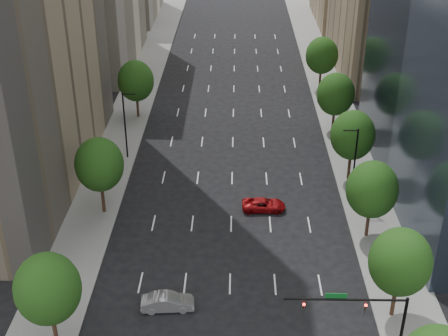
{
  "coord_description": "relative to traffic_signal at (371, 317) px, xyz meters",
  "views": [
    {
      "loc": [
        0.4,
        -4.92,
        36.49
      ],
      "look_at": [
        -0.72,
        47.75,
        8.0
      ],
      "focal_mm": 49.28,
      "sensor_mm": 36.0,
      "label": 1
    }
  ],
  "objects": [
    {
      "name": "tree_right_5",
      "position": [
        3.47,
        60.0,
        0.58
      ],
      "size": [
        5.2,
        5.2,
        8.75
      ],
      "color": "#382316",
      "rests_on": "ground"
    },
    {
      "name": "tree_left_1",
      "position": [
        -24.53,
        22.0,
        0.79
      ],
      "size": [
        5.2,
        5.2,
        8.97
      ],
      "color": "#382316",
      "rests_on": "ground"
    },
    {
      "name": "traffic_signal",
      "position": [
        0.0,
        0.0,
        0.0
      ],
      "size": [
        9.12,
        0.4,
        7.38
      ],
      "color": "black",
      "rests_on": "ground"
    },
    {
      "name": "sidewalk_left",
      "position": [
        -26.03,
        30.0,
        -5.1
      ],
      "size": [
        6.0,
        200.0,
        0.15
      ],
      "primitive_type": "cube",
      "color": "slate",
      "rests_on": "ground"
    },
    {
      "name": "streetlight_rn",
      "position": [
        2.91,
        25.0,
        -0.33
      ],
      "size": [
        1.7,
        0.2,
        9.0
      ],
      "color": "black",
      "rests_on": "ground"
    },
    {
      "name": "car_silver",
      "position": [
        -15.93,
        6.47,
        -4.41
      ],
      "size": [
        4.74,
        2.0,
        1.52
      ],
      "primitive_type": "imported",
      "rotation": [
        0.0,
        0.0,
        1.66
      ],
      "color": "gray",
      "rests_on": "ground"
    },
    {
      "name": "tree_right_3",
      "position": [
        3.47,
        30.0,
        0.72
      ],
      "size": [
        5.2,
        5.2,
        8.89
      ],
      "color": "#382316",
      "rests_on": "ground"
    },
    {
      "name": "car_red_far",
      "position": [
        -6.97,
        22.89,
        -4.51
      ],
      "size": [
        4.84,
        2.3,
        1.33
      ],
      "primitive_type": "imported",
      "rotation": [
        0.0,
        0.0,
        1.59
      ],
      "color": "maroon",
      "rests_on": "ground"
    },
    {
      "name": "tree_left_2",
      "position": [
        -24.53,
        48.0,
        0.5
      ],
      "size": [
        5.2,
        5.2,
        8.68
      ],
      "color": "#382316",
      "rests_on": "ground"
    },
    {
      "name": "tree_left_0",
      "position": [
        -24.53,
        2.0,
        0.58
      ],
      "size": [
        5.2,
        5.2,
        8.75
      ],
      "color": "#382316",
      "rests_on": "ground"
    },
    {
      "name": "streetlight_ln",
      "position": [
        -23.96,
        35.0,
        -0.33
      ],
      "size": [
        1.7,
        0.2,
        9.0
      ],
      "color": "black",
      "rests_on": "ground"
    },
    {
      "name": "tree_right_1",
      "position": [
        3.47,
        6.0,
        0.58
      ],
      "size": [
        5.2,
        5.2,
        8.75
      ],
      "color": "#382316",
      "rests_on": "ground"
    },
    {
      "name": "sidewalk_right",
      "position": [
        4.97,
        30.0,
        -5.1
      ],
      "size": [
        6.0,
        200.0,
        0.15
      ],
      "primitive_type": "cube",
      "color": "slate",
      "rests_on": "ground"
    },
    {
      "name": "tree_right_4",
      "position": [
        3.47,
        44.0,
        0.29
      ],
      "size": [
        5.2,
        5.2,
        8.46
      ],
      "color": "#382316",
      "rests_on": "ground"
    },
    {
      "name": "tree_right_2",
      "position": [
        3.47,
        18.0,
        0.43
      ],
      "size": [
        5.2,
        5.2,
        8.61
      ],
      "color": "#382316",
      "rests_on": "ground"
    }
  ]
}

